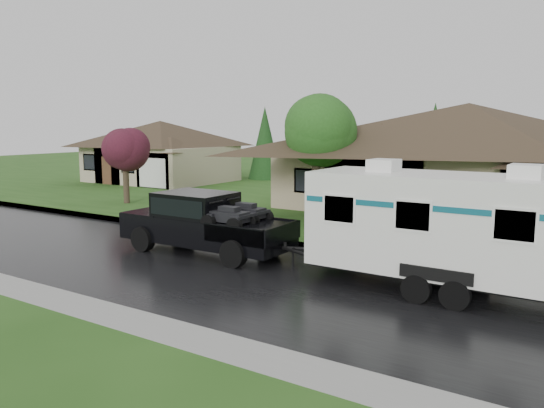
% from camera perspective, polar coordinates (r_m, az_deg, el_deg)
% --- Properties ---
extents(ground, '(140.00, 140.00, 0.00)m').
position_cam_1_polar(ground, '(17.81, 3.09, -6.55)').
color(ground, '#264D18').
rests_on(ground, ground).
extents(road, '(140.00, 8.00, 0.01)m').
position_cam_1_polar(road, '(16.16, -0.47, -8.10)').
color(road, black).
rests_on(road, ground).
extents(curb, '(140.00, 0.50, 0.15)m').
position_cam_1_polar(curb, '(19.72, 6.34, -4.88)').
color(curb, gray).
rests_on(curb, ground).
extents(lawn, '(140.00, 26.00, 0.15)m').
position_cam_1_polar(lawn, '(31.46, 16.76, -0.17)').
color(lawn, '#264D18').
rests_on(lawn, ground).
extents(house_main, '(19.44, 10.80, 6.90)m').
position_cam_1_polar(house_main, '(29.47, 20.72, 5.95)').
color(house_main, tan).
rests_on(house_main, lawn).
extents(house_far, '(10.80, 8.64, 5.80)m').
position_cam_1_polar(house_far, '(43.23, -11.78, 6.14)').
color(house_far, '#BFAD8E').
rests_on(house_far, lawn).
extents(tree_left_green, '(3.56, 3.56, 5.90)m').
position_cam_1_polar(tree_left_green, '(25.28, 4.82, 7.61)').
color(tree_left_green, '#382B1E').
rests_on(tree_left_green, lawn).
extents(tree_red, '(2.68, 2.68, 4.44)m').
position_cam_1_polar(tree_red, '(31.51, -15.55, 5.65)').
color(tree_red, '#382B1E').
rests_on(tree_red, lawn).
extents(shrub_row, '(13.60, 1.00, 1.00)m').
position_cam_1_polar(shrub_row, '(25.42, 17.56, -0.89)').
color(shrub_row, '#143814').
rests_on(shrub_row, lawn).
extents(pickup_truck, '(6.59, 2.50, 2.20)m').
position_cam_1_polar(pickup_truck, '(19.42, -7.48, -1.79)').
color(pickup_truck, black).
rests_on(pickup_truck, ground).
extents(travel_trailer, '(8.12, 2.85, 3.64)m').
position_cam_1_polar(travel_trailer, '(15.23, 18.73, -2.12)').
color(travel_trailer, white).
rests_on(travel_trailer, ground).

